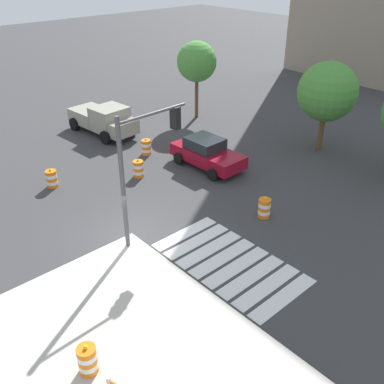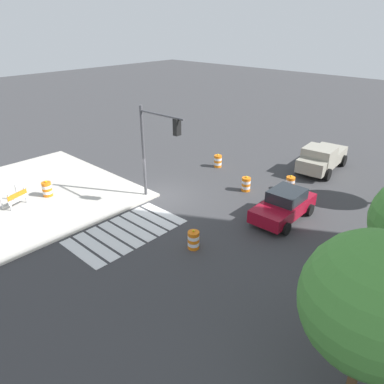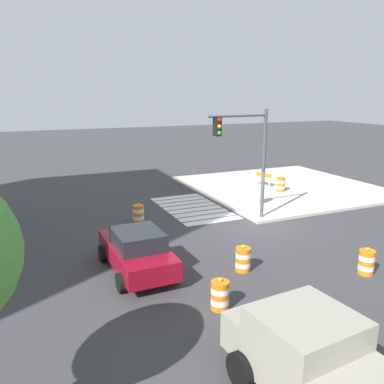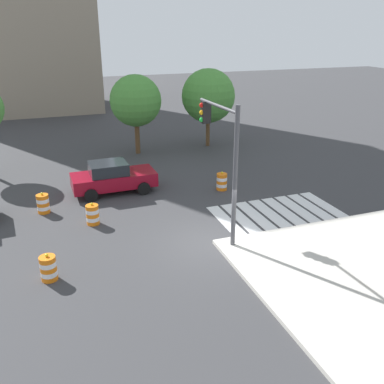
# 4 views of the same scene
# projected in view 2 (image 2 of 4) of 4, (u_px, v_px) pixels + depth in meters

# --- Properties ---
(ground_plane) EXTENTS (120.00, 120.00, 0.00)m
(ground_plane) POSITION_uv_depth(u_px,v_px,m) (160.00, 196.00, 22.55)
(ground_plane) COLOR #38383A
(sidewalk_corner) EXTENTS (12.00, 12.00, 0.15)m
(sidewalk_corner) POSITION_uv_depth(u_px,v_px,m) (21.00, 197.00, 22.21)
(sidewalk_corner) COLOR #BCB7AD
(sidewalk_corner) RESTS_ON ground
(crosswalk_stripes) EXTENTS (5.85, 3.20, 0.02)m
(crosswalk_stripes) POSITION_uv_depth(u_px,v_px,m) (127.00, 231.00, 18.79)
(crosswalk_stripes) COLOR silver
(crosswalk_stripes) RESTS_ON ground
(sports_car) EXTENTS (4.33, 2.20, 1.63)m
(sports_car) POSITION_uv_depth(u_px,v_px,m) (284.00, 205.00, 19.72)
(sports_car) COLOR maroon
(sports_car) RESTS_ON ground
(pickup_truck) EXTENTS (5.30, 2.69, 1.92)m
(pickup_truck) POSITION_uv_depth(u_px,v_px,m) (321.00, 158.00, 25.89)
(pickup_truck) COLOR gray
(pickup_truck) RESTS_ON ground
(traffic_barrel_near_corner) EXTENTS (0.56, 0.56, 1.02)m
(traffic_barrel_near_corner) POSITION_uv_depth(u_px,v_px,m) (246.00, 184.00, 23.08)
(traffic_barrel_near_corner) COLOR orange
(traffic_barrel_near_corner) RESTS_ON ground
(traffic_barrel_crosswalk_end) EXTENTS (0.56, 0.56, 1.02)m
(traffic_barrel_crosswalk_end) POSITION_uv_depth(u_px,v_px,m) (193.00, 240.00, 17.25)
(traffic_barrel_crosswalk_end) COLOR orange
(traffic_barrel_crosswalk_end) RESTS_ON ground
(traffic_barrel_median_near) EXTENTS (0.56, 0.56, 1.02)m
(traffic_barrel_median_near) POSITION_uv_depth(u_px,v_px,m) (290.00, 183.00, 23.18)
(traffic_barrel_median_near) COLOR orange
(traffic_barrel_median_near) RESTS_ON ground
(traffic_barrel_median_far) EXTENTS (0.56, 0.56, 1.02)m
(traffic_barrel_median_far) POSITION_uv_depth(u_px,v_px,m) (218.00, 161.00, 26.84)
(traffic_barrel_median_far) COLOR orange
(traffic_barrel_median_far) RESTS_ON ground
(traffic_barrel_on_sidewalk) EXTENTS (0.56, 0.56, 1.02)m
(traffic_barrel_on_sidewalk) POSITION_uv_depth(u_px,v_px,m) (47.00, 189.00, 22.06)
(traffic_barrel_on_sidewalk) COLOR orange
(traffic_barrel_on_sidewalk) RESTS_ON sidewalk_corner
(construction_barricade) EXTENTS (1.41, 1.11, 1.00)m
(construction_barricade) POSITION_uv_depth(u_px,v_px,m) (16.00, 197.00, 20.80)
(construction_barricade) COLOR silver
(construction_barricade) RESTS_ON sidewalk_corner
(traffic_light_pole) EXTENTS (0.49, 3.29, 5.50)m
(traffic_light_pole) POSITION_uv_depth(u_px,v_px,m) (157.00, 139.00, 20.17)
(traffic_light_pole) COLOR #4C4C51
(traffic_light_pole) RESTS_ON sidewalk_corner
(street_tree_streetside_far) EXTENTS (3.74, 3.74, 5.46)m
(street_tree_streetside_far) POSITION_uv_depth(u_px,v_px,m) (374.00, 303.00, 9.01)
(street_tree_streetside_far) COLOR brown
(street_tree_streetside_far) RESTS_ON ground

